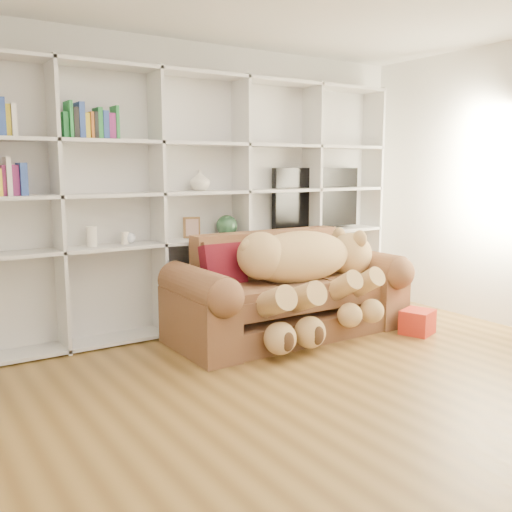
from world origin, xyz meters
TOP-DOWN VIEW (x-y plane):
  - floor at (0.00, 0.00)m, footprint 5.00×5.00m
  - wall_back at (0.00, 2.50)m, footprint 5.00×0.02m
  - bookshelf at (-0.24, 2.36)m, footprint 4.43×0.35m
  - sofa at (0.55, 1.67)m, footprint 2.21×0.96m
  - teddy_bear at (0.62, 1.49)m, footprint 1.60×0.89m
  - throw_pillow at (-0.04, 1.83)m, footprint 0.40×0.22m
  - gift_box at (1.56, 1.00)m, footprint 0.35×0.34m
  - tv at (1.43, 2.35)m, footprint 1.12×0.18m
  - picture_frame at (-0.10, 2.30)m, footprint 0.16×0.08m
  - green_vase at (0.28, 2.30)m, footprint 0.21×0.21m
  - figurine_tall at (-1.05, 2.30)m, footprint 0.10×0.10m
  - figurine_short at (-0.76, 2.30)m, footprint 0.07×0.07m
  - snow_globe at (-0.71, 2.30)m, footprint 0.10×0.10m
  - shelf_vase at (-0.01, 2.30)m, footprint 0.24×0.24m

SIDE VIEW (x-z plane):
  - floor at x=0.00m, z-range 0.00..0.00m
  - gift_box at x=1.56m, z-range 0.00..0.22m
  - sofa at x=0.55m, z-range -0.11..0.82m
  - teddy_bear at x=0.62m, z-range 0.18..1.10m
  - throw_pillow at x=-0.04m, z-range 0.46..0.88m
  - snow_globe at x=-0.71m, z-range 0.87..0.97m
  - figurine_short at x=-0.76m, z-range 0.86..0.97m
  - figurine_tall at x=-1.05m, z-range 0.86..1.04m
  - green_vase at x=0.28m, z-range 0.86..1.07m
  - picture_frame at x=-0.10m, z-range 0.87..1.07m
  - tv at x=1.43m, z-range 0.86..1.52m
  - bookshelf at x=-0.24m, z-range 0.11..2.51m
  - wall_back at x=0.00m, z-range 0.00..2.70m
  - shelf_vase at x=-0.01m, z-range 1.31..1.51m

